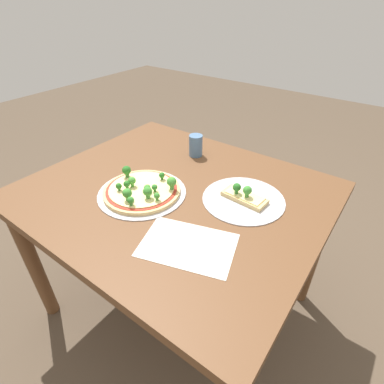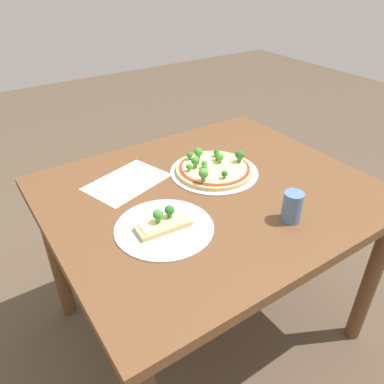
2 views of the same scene
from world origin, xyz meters
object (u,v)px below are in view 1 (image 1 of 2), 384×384
pizza_tray_slice (244,198)px  drinking_cup (196,146)px  dining_table (175,209)px  pizza_tray_whole (142,190)px

pizza_tray_slice → drinking_cup: bearing=-27.8°
dining_table → pizza_tray_slice: bearing=-158.2°
dining_table → pizza_tray_whole: (0.08, 0.09, 0.11)m
dining_table → pizza_tray_whole: bearing=48.0°
pizza_tray_whole → drinking_cup: (0.02, -0.37, 0.03)m
pizza_tray_whole → pizza_tray_slice: size_ratio=1.10×
drinking_cup → pizza_tray_whole: bearing=92.9°
pizza_tray_slice → pizza_tray_whole: bearing=30.0°
pizza_tray_whole → drinking_cup: drinking_cup is taller
dining_table → pizza_tray_whole: 0.16m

